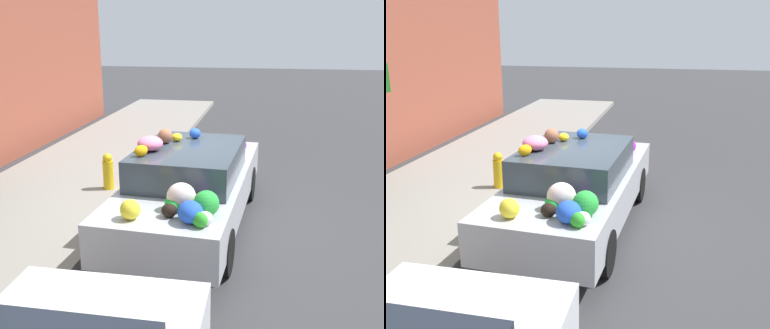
# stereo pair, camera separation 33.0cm
# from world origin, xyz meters

# --- Properties ---
(ground_plane) EXTENTS (60.00, 60.00, 0.00)m
(ground_plane) POSITION_xyz_m (0.00, 0.00, 0.00)
(ground_plane) COLOR #38383A
(sidewalk_curb) EXTENTS (24.00, 3.20, 0.14)m
(sidewalk_curb) POSITION_xyz_m (0.00, 2.70, 0.07)
(sidewalk_curb) COLOR gray
(sidewalk_curb) RESTS_ON ground
(fire_hydrant) EXTENTS (0.20, 0.20, 0.70)m
(fire_hydrant) POSITION_xyz_m (1.06, 1.68, 0.49)
(fire_hydrant) COLOR gold
(fire_hydrant) RESTS_ON sidewalk_curb
(art_car) EXTENTS (4.52, 1.93, 1.60)m
(art_car) POSITION_xyz_m (-0.06, -0.14, 0.73)
(art_car) COLOR #B7BABF
(art_car) RESTS_ON ground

